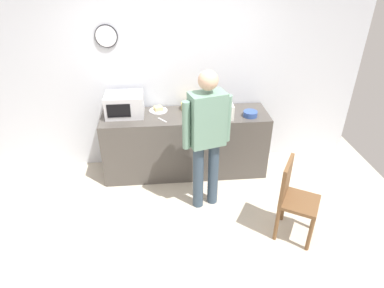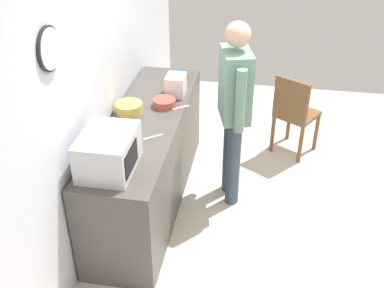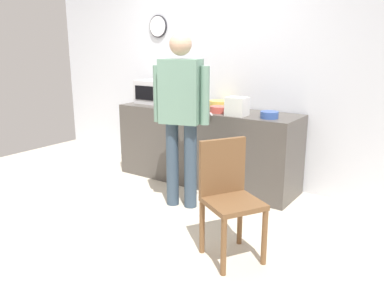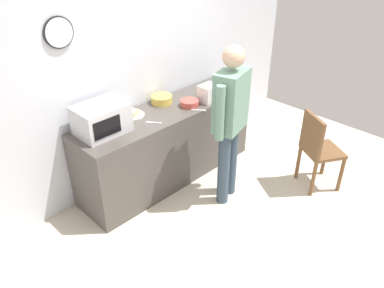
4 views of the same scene
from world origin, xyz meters
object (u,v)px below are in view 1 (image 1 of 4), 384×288
Objects in this scene: mixing_bowl at (205,115)px; salad_bowl at (250,114)px; sandwich_plate at (158,110)px; person_standing at (207,132)px; spoon_utensil at (205,123)px; wooden_chair at (293,196)px; toaster at (225,112)px; cereal_bowl at (190,106)px; microwave at (125,105)px; fork_utensil at (162,120)px.

salad_bowl is at bearing -1.49° from mixing_bowl.
person_standing is at bearing -58.94° from sandwich_plate.
wooden_chair reaches higher than spoon_utensil.
toaster reaches higher than sandwich_plate.
cereal_bowl is 0.56m from toaster.
spoon_utensil is 0.18× the size of wooden_chair.
person_standing is (1.00, -0.84, -0.02)m from microwave.
sandwich_plate is 1.26m from salad_bowl.
spoon_utensil is (-0.63, -0.14, -0.03)m from salad_bowl.
wooden_chair is at bearing -52.39° from spoon_utensil.
person_standing is (0.11, -0.95, 0.08)m from cereal_bowl.
microwave is 2.27× the size of toaster.
wooden_chair is at bearing -46.35° from sandwich_plate.
spoon_utensil is 0.10× the size of person_standing.
sandwich_plate is 1.47× the size of fork_utensil.
mixing_bowl is 0.27m from toaster.
mixing_bowl is (0.17, -0.29, -0.01)m from cereal_bowl.
salad_bowl is at bearing -21.43° from cereal_bowl.
toaster reaches higher than salad_bowl.
cereal_bowl is at bearing 158.57° from salad_bowl.
person_standing is at bearing -39.98° from microwave.
person_standing is at bearing -51.03° from fork_utensil.
toaster is 1.29× the size of spoon_utensil.
sandwich_plate is 0.74m from spoon_utensil.
spoon_utensil is at bearing -159.59° from toaster.
sandwich_plate is 0.67m from mixing_bowl.
person_standing is at bearing -95.27° from mixing_bowl.
fork_utensil is 0.81m from person_standing.
cereal_bowl is at bearing 109.62° from spoon_utensil.
microwave reaches higher than cereal_bowl.
salad_bowl reaches higher than sandwich_plate.
cereal_bowl is 0.96m from person_standing.
person_standing is (-0.06, -0.65, 0.09)m from mixing_bowl.
sandwich_plate is 1.47× the size of spoon_utensil.
toaster is at bearing 20.41° from spoon_utensil.
person_standing reaches higher than sandwich_plate.
fork_utensil is at bearing 177.94° from toaster.
sandwich_plate is 1.08m from person_standing.
toaster is at bearing 115.70° from wooden_chair.
cereal_bowl is at bearing 122.99° from wooden_chair.
salad_bowl is 0.20× the size of wooden_chair.
toaster reaches higher than cereal_bowl.
microwave is 0.90m from cereal_bowl.
toaster is (0.26, -0.06, 0.06)m from mixing_bowl.
microwave is 2.00× the size of cereal_bowl.
wooden_chair is (0.84, -1.09, -0.39)m from spoon_utensil.
toaster is 0.68m from person_standing.
toaster is (1.31, -0.24, -0.05)m from microwave.
mixing_bowl reaches higher than spoon_utensil.
microwave is 2.64× the size of salad_bowl.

